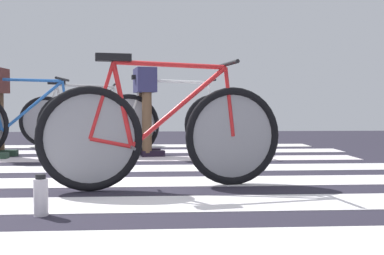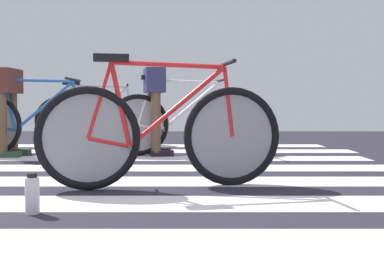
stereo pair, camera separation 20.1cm
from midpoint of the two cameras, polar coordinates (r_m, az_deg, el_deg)
ground at (r=3.22m, az=-13.93°, el=-7.87°), size 18.00×14.00×0.02m
crosswalk_markings at (r=3.47m, az=-13.05°, el=-6.88°), size 5.47×6.54×0.00m
bicycle_1_of_4 at (r=3.15m, az=-5.45°, el=-0.79°), size 1.72×0.55×0.93m
bicycle_2_of_4 at (r=5.40m, az=-21.82°, el=0.51°), size 1.74×0.52×0.93m
bicycle_3_of_4 at (r=5.27m, az=-3.71°, el=0.66°), size 1.71×0.56×0.93m
cyclist_3_of_4 at (r=5.22m, az=-7.07°, el=3.59°), size 0.38×0.45×1.01m
bicycle_4_of_4 at (r=6.65m, az=-14.67°, el=1.02°), size 1.72×0.54×0.93m
water_bottle at (r=2.55m, az=-20.90°, el=-8.19°), size 0.08×0.08×0.22m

